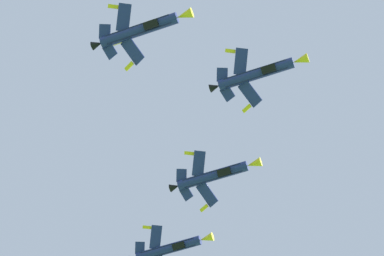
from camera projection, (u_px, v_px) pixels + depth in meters
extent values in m
cylinder|color=navy|center=(256.00, 74.00, 125.15)|extent=(12.12, 3.53, 1.70)
cube|color=#141947|center=(256.00, 74.00, 124.70)|extent=(10.17, 2.90, 1.24)
cone|color=yellow|center=(301.00, 60.00, 123.77)|extent=(2.61, 1.92, 1.56)
cone|color=black|center=(215.00, 87.00, 126.46)|extent=(1.79, 1.59, 1.36)
ellipsoid|color=#192333|center=(273.00, 70.00, 125.26)|extent=(3.40, 2.03, 1.55)
cube|color=black|center=(269.00, 69.00, 123.95)|extent=(2.39, 1.70, 1.35)
cube|color=navy|center=(250.00, 93.00, 125.03)|extent=(3.51, 3.79, 2.89)
cube|color=yellow|center=(247.00, 108.00, 124.95)|extent=(1.63, 1.42, 0.55)
cube|color=navy|center=(241.00, 62.00, 125.77)|extent=(2.88, 3.76, 2.89)
cube|color=yellow|center=(230.00, 51.00, 126.29)|extent=(1.70, 1.07, 0.55)
cube|color=navy|center=(227.00, 93.00, 125.92)|extent=(2.37, 2.40, 1.55)
cube|color=navy|center=(222.00, 75.00, 126.35)|extent=(2.06, 2.11, 1.55)
cube|color=yellow|center=(229.00, 85.00, 127.84)|extent=(2.85, 2.22, 2.10)
cylinder|color=navy|center=(213.00, 176.00, 133.61)|extent=(12.12, 3.53, 1.70)
cube|color=#141947|center=(212.00, 176.00, 133.16)|extent=(10.17, 2.89, 1.25)
cone|color=yellow|center=(254.00, 164.00, 132.23)|extent=(2.61, 1.92, 1.56)
cone|color=black|center=(175.00, 187.00, 134.92)|extent=(1.79, 1.59, 1.36)
ellipsoid|color=#192333|center=(229.00, 172.00, 133.72)|extent=(3.40, 2.03, 1.55)
cube|color=black|center=(224.00, 172.00, 132.41)|extent=(2.39, 1.70, 1.36)
cube|color=navy|center=(207.00, 194.00, 133.47)|extent=(3.50, 3.78, 2.91)
cube|color=yellow|center=(204.00, 208.00, 133.38)|extent=(1.62, 1.42, 0.55)
cube|color=navy|center=(199.00, 164.00, 134.25)|extent=(2.88, 3.74, 2.91)
cube|color=yellow|center=(189.00, 153.00, 134.78)|extent=(1.70, 1.07, 0.55)
cube|color=navy|center=(186.00, 193.00, 134.37)|extent=(2.36, 2.39, 1.56)
cube|color=navy|center=(181.00, 175.00, 134.83)|extent=(2.06, 2.10, 1.56)
cube|color=yellow|center=(188.00, 184.00, 136.30)|extent=(2.86, 2.24, 2.09)
cylinder|color=navy|center=(139.00, 30.00, 119.20)|extent=(12.12, 3.53, 1.70)
cube|color=#141947|center=(138.00, 30.00, 118.75)|extent=(10.17, 2.89, 1.25)
cone|color=yellow|center=(185.00, 15.00, 117.82)|extent=(2.61, 1.92, 1.56)
cone|color=black|center=(97.00, 44.00, 120.51)|extent=(1.79, 1.59, 1.36)
ellipsoid|color=#192333|center=(157.00, 26.00, 119.31)|extent=(3.40, 2.03, 1.55)
cube|color=black|center=(151.00, 25.00, 118.00)|extent=(2.39, 1.70, 1.36)
cube|color=navy|center=(133.00, 50.00, 119.06)|extent=(3.50, 3.78, 2.91)
cube|color=yellow|center=(129.00, 66.00, 118.96)|extent=(1.62, 1.42, 0.55)
cube|color=navy|center=(124.00, 17.00, 119.84)|extent=(2.88, 3.74, 2.91)
cube|color=yellow|center=(113.00, 7.00, 120.37)|extent=(1.70, 1.07, 0.55)
cube|color=navy|center=(110.00, 51.00, 119.96)|extent=(2.36, 2.39, 1.56)
cube|color=navy|center=(105.00, 31.00, 120.41)|extent=(2.06, 2.10, 1.56)
cube|color=yellow|center=(113.00, 43.00, 121.88)|extent=(2.86, 2.24, 2.09)
cylinder|color=navy|center=(169.00, 249.00, 143.97)|extent=(12.12, 3.53, 1.70)
cube|color=#141947|center=(168.00, 249.00, 143.52)|extent=(10.17, 2.88, 1.26)
cone|color=yellow|center=(206.00, 238.00, 142.59)|extent=(2.61, 1.92, 1.56)
ellipsoid|color=#192333|center=(183.00, 245.00, 144.08)|extent=(3.40, 2.03, 1.55)
cube|color=black|center=(179.00, 246.00, 142.77)|extent=(2.39, 1.70, 1.36)
cube|color=navy|center=(156.00, 237.00, 144.65)|extent=(2.86, 3.70, 2.95)
cube|color=yellow|center=(147.00, 227.00, 145.21)|extent=(1.70, 1.07, 0.55)
cube|color=navy|center=(140.00, 248.00, 145.21)|extent=(2.05, 2.09, 1.59)
cube|color=yellow|center=(146.00, 255.00, 146.65)|extent=(2.86, 2.26, 2.07)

